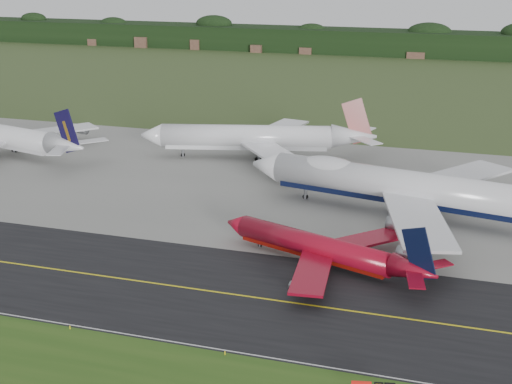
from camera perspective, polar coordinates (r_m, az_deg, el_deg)
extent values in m
plane|color=#3B5226|center=(110.50, 2.70, -7.83)|extent=(600.00, 600.00, 0.00)
cube|color=black|center=(107.04, 2.16, -8.74)|extent=(400.00, 32.00, 0.02)
cube|color=gray|center=(156.86, 7.37, 0.18)|extent=(400.00, 78.00, 0.01)
cube|color=yellow|center=(107.03, 2.16, -8.73)|extent=(400.00, 0.40, 0.00)
cube|color=silver|center=(94.04, -0.35, -12.88)|extent=(400.00, 0.25, 0.00)
cube|color=black|center=(374.30, 13.54, 11.46)|extent=(700.00, 24.00, 12.00)
cylinder|color=silver|center=(141.81, 11.04, 0.59)|extent=(50.32, 15.77, 6.35)
cube|color=black|center=(142.45, 10.99, -0.20)|extent=(47.57, 13.74, 2.22)
cone|color=silver|center=(151.84, 0.88, 2.14)|extent=(7.35, 7.43, 6.35)
ellipsoid|color=silver|center=(145.71, 5.83, 2.05)|extent=(13.75, 7.77, 4.05)
cube|color=silver|center=(127.07, 12.82, -2.20)|extent=(15.62, 29.66, 0.54)
cube|color=silver|center=(153.25, 15.71, 1.15)|extent=(23.94, 28.22, 0.54)
cylinder|color=gray|center=(129.20, 11.18, -2.56)|extent=(3.91, 3.28, 2.67)
cylinder|color=gray|center=(153.99, 14.19, 0.69)|extent=(3.91, 3.28, 2.67)
cylinder|color=gray|center=(116.77, 12.06, -4.95)|extent=(3.91, 3.28, 2.67)
cylinder|color=gray|center=(164.43, 17.20, 1.55)|extent=(3.91, 3.28, 2.67)
cylinder|color=black|center=(149.79, 3.98, -0.38)|extent=(1.22, 0.72, 1.14)
cylinder|color=slate|center=(138.88, 12.08, -1.63)|extent=(1.04, 1.04, 4.25)
cylinder|color=black|center=(139.41, 12.04, -2.23)|extent=(1.23, 0.78, 1.14)
cylinder|color=slate|center=(145.26, 12.86, -0.78)|extent=(1.04, 1.04, 4.25)
cylinder|color=black|center=(145.77, 12.82, -1.36)|extent=(1.23, 0.78, 1.14)
cylinder|color=maroon|center=(118.81, 4.58, -4.23)|extent=(28.32, 13.23, 3.88)
cube|color=maroon|center=(119.30, 4.56, -4.79)|extent=(26.64, 11.84, 1.36)
cone|color=maroon|center=(127.39, -1.57, -2.57)|extent=(4.67, 4.85, 3.88)
cone|color=maroon|center=(111.07, 12.56, -6.17)|extent=(8.43, 6.18, 3.88)
cube|color=maroon|center=(110.51, 4.52, -6.44)|extent=(6.68, 16.39, 0.44)
cube|color=maroon|center=(123.25, 8.49, -3.86)|extent=(14.88, 15.02, 0.44)
cube|color=black|center=(109.71, 12.92, -4.84)|extent=(5.88, 2.34, 8.83)
cylinder|color=gray|center=(108.19, 3.28, -7.60)|extent=(2.54, 2.24, 1.63)
cylinder|color=gray|center=(126.92, 9.18, -3.74)|extent=(2.54, 2.24, 1.63)
cylinder|color=black|center=(125.51, 0.32, -4.28)|extent=(0.76, 0.53, 0.70)
cylinder|color=slate|center=(116.91, 4.95, -5.80)|extent=(0.69, 0.69, 2.00)
cylinder|color=black|center=(117.18, 4.94, -6.09)|extent=(0.77, 0.56, 0.70)
cylinder|color=slate|center=(120.27, 6.02, -5.11)|extent=(0.69, 0.69, 2.00)
cylinder|color=black|center=(120.53, 6.01, -5.39)|extent=(0.77, 0.56, 0.70)
cone|color=silver|center=(176.50, -14.91, 3.63)|extent=(11.64, 7.83, 5.42)
cube|color=silver|center=(197.73, -16.11, 4.69)|extent=(20.83, 23.32, 0.48)
cube|color=#100B34|center=(175.22, -14.87, 4.73)|extent=(7.47, 2.26, 10.94)
cylinder|color=gray|center=(200.01, -16.80, 4.34)|extent=(3.42, 2.92, 2.28)
cylinder|color=gray|center=(203.54, -13.71, 4.84)|extent=(3.42, 2.92, 2.28)
cylinder|color=slate|center=(195.49, -18.79, 3.54)|extent=(0.92, 0.92, 3.43)
cylinder|color=black|center=(195.79, -18.75, 3.20)|extent=(1.06, 0.71, 0.98)
cylinder|color=white|center=(178.82, -0.79, 4.45)|extent=(42.62, 15.90, 5.90)
cube|color=white|center=(179.29, -0.78, 3.86)|extent=(40.21, 13.96, 2.06)
cone|color=white|center=(182.00, -8.33, 4.51)|extent=(6.56, 7.00, 5.90)
cone|color=white|center=(178.90, 7.84, 4.43)|extent=(12.29, 8.41, 5.90)
cube|color=white|center=(166.98, 1.48, 3.06)|extent=(21.22, 23.74, 0.53)
cube|color=white|center=(190.51, 1.71, 5.01)|extent=(12.21, 25.34, 0.53)
cube|color=#B40E0C|center=(178.07, 8.11, 5.62)|extent=(8.01, 2.41, 11.72)
cylinder|color=gray|center=(161.85, 1.28, 1.96)|extent=(3.72, 3.18, 2.48)
cylinder|color=gray|center=(196.55, 1.65, 4.95)|extent=(3.72, 3.18, 2.48)
cylinder|color=black|center=(181.89, -5.86, 2.99)|extent=(1.14, 0.72, 1.06)
cylinder|color=slate|center=(176.42, 0.25, 3.04)|extent=(1.00, 1.00, 3.72)
cylinder|color=black|center=(176.78, 0.25, 2.62)|extent=(1.16, 0.77, 1.06)
cylinder|color=slate|center=(182.66, 0.35, 3.58)|extent=(1.00, 1.00, 3.72)
cylinder|color=black|center=(183.01, 0.35, 3.18)|extent=(1.16, 0.77, 1.06)
cylinder|color=yellow|center=(102.90, -14.66, -10.43)|extent=(0.16, 0.16, 0.50)
cylinder|color=yellow|center=(94.02, -2.50, -12.75)|extent=(0.16, 0.16, 0.50)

